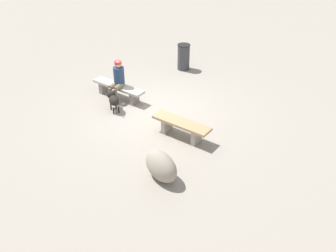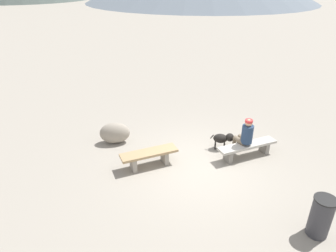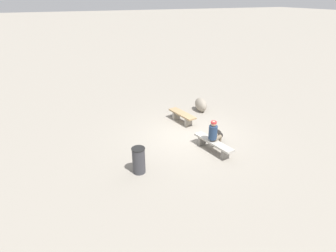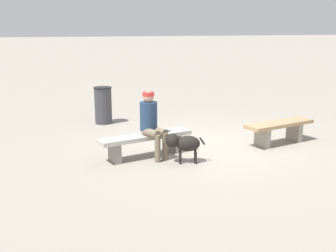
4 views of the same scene
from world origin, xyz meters
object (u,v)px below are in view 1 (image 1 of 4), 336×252
object	(u,v)px
seated_person	(118,78)
boulder	(161,166)
bench_right	(118,89)
bench_left	(181,126)
trash_bin	(184,57)
dog	(113,99)

from	to	relation	value
seated_person	boulder	bearing A→B (deg)	137.55
bench_right	seated_person	world-z (taller)	seated_person
bench_left	boulder	xyz separation A→B (m)	(-0.91, 1.53, 0.01)
bench_right	boulder	bearing A→B (deg)	145.68
bench_right	trash_bin	size ratio (longest dim) A/B	2.02
bench_left	seated_person	distance (m)	2.88
trash_bin	boulder	xyz separation A→B (m)	(-4.06, 4.74, -0.12)
dog	boulder	xyz separation A→B (m)	(-3.31, 1.05, -0.02)
seated_person	dog	distance (m)	0.77
boulder	seated_person	bearing A→B (deg)	-22.62
bench_left	seated_person	xyz separation A→B (m)	(2.85, -0.03, 0.39)
seated_person	trash_bin	world-z (taller)	seated_person
seated_person	trash_bin	bearing A→B (deg)	-104.38
dog	boulder	size ratio (longest dim) A/B	0.73
bench_left	trash_bin	xyz separation A→B (m)	(3.15, -3.20, 0.13)
bench_left	bench_right	size ratio (longest dim) A/B	0.88
trash_bin	bench_left	bearing A→B (deg)	134.57
seated_person	trash_bin	xyz separation A→B (m)	(0.30, -3.17, -0.25)
bench_left	boulder	bearing A→B (deg)	109.13
dog	boulder	world-z (taller)	boulder
dog	bench_left	bearing A→B (deg)	-149.54
trash_bin	boulder	world-z (taller)	trash_bin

